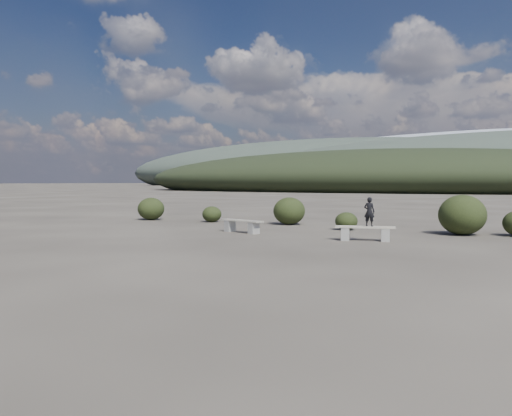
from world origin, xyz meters
The scene contains 9 objects.
ground centered at (0.00, 0.00, 0.00)m, with size 1200.00×1200.00×0.00m, color #312C26.
bench_left centered at (-1.57, 5.31, 0.30)m, with size 2.05×0.87×0.50m.
bench_right centered at (3.49, 5.13, 0.30)m, with size 2.02×1.00×0.50m.
seated_person centered at (3.61, 5.17, 0.99)m, with size 0.36×0.24×0.99m, color black.
shrub_a centered at (-5.61, 8.97, 0.39)m, with size 0.96×0.96×0.78m, color black.
shrub_b centered at (-1.63, 9.61, 0.64)m, with size 1.49×1.49×1.28m, color black.
shrub_c centered at (1.60, 8.43, 0.37)m, with size 0.93×0.93×0.74m, color black.
shrub_d centered at (6.02, 8.81, 0.76)m, with size 1.73×1.73×1.51m, color black.
shrub_f centered at (-9.17, 8.49, 0.59)m, with size 1.38×1.38×1.17m, color black.
Camera 1 is at (8.82, -11.19, 1.99)m, focal length 35.00 mm.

